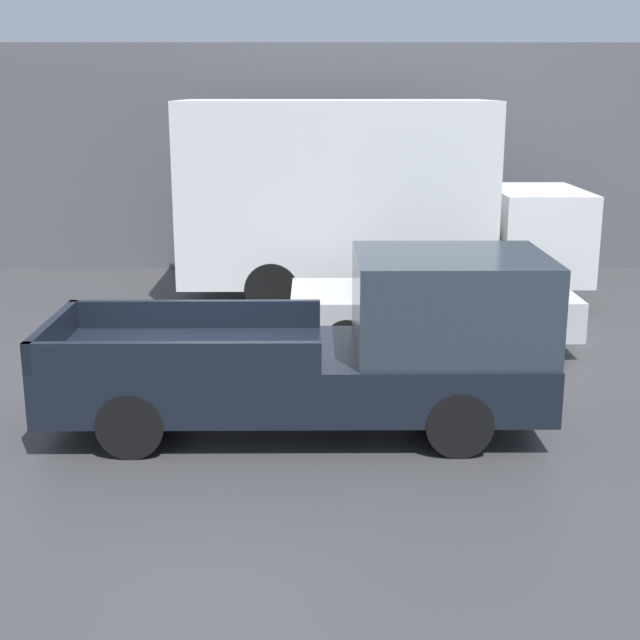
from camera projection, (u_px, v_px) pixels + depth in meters
name	position (u px, v px, depth m)	size (l,w,h in m)	color
ground_plane	(209.00, 404.00, 11.12)	(60.00, 60.00, 0.00)	#3D3D3F
building_wall	(252.00, 159.00, 18.97)	(28.00, 0.15, 4.74)	#56565B
pickup_truck	(348.00, 348.00, 10.20)	(5.64, 1.99, 2.03)	black
car	(434.00, 299.00, 13.50)	(4.24, 1.85, 1.42)	silver
delivery_truck	(361.00, 197.00, 16.16)	(7.25, 2.61, 3.62)	white
newspaper_box	(521.00, 244.00, 19.16)	(0.45, 0.40, 1.14)	#194CB2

